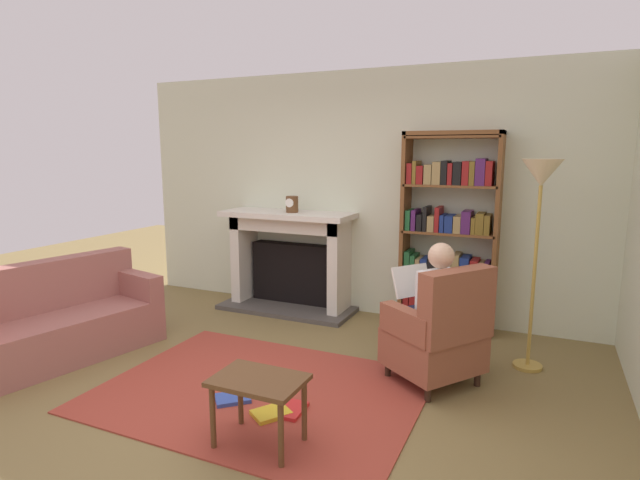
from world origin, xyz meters
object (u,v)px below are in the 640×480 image
fireplace (291,258)px  bookshelf (449,236)px  seated_reader (430,305)px  floor_lamp (540,192)px  mantel_clock (292,204)px  armchair_reading (439,333)px  side_table (259,389)px  sofa_floral (56,323)px

fireplace → bookshelf: size_ratio=0.77×
bookshelf → seated_reader: size_ratio=1.77×
floor_lamp → fireplace: bearing=165.5°
mantel_clock → armchair_reading: 2.41m
side_table → sofa_floral: bearing=169.0°
armchair_reading → side_table: size_ratio=1.73×
fireplace → seated_reader: (1.89, -1.25, 0.02)m
mantel_clock → seated_reader: 2.23m
floor_lamp → armchair_reading: bearing=-135.2°
side_table → fireplace: bearing=113.4°
side_table → floor_lamp: bearing=52.4°
seated_reader → fireplace: bearing=-87.6°
sofa_floral → floor_lamp: size_ratio=1.03×
floor_lamp → side_table: bearing=-127.6°
mantel_clock → sofa_floral: size_ratio=0.10×
bookshelf → seated_reader: bearing=-85.6°
fireplace → mantel_clock: mantel_clock is taller
sofa_floral → mantel_clock: bearing=-19.7°
bookshelf → armchair_reading: bearing=-81.9°
mantel_clock → sofa_floral: bearing=-122.5°
seated_reader → armchair_reading: bearing=90.0°
bookshelf → floor_lamp: (0.83, -0.71, 0.52)m
armchair_reading → seated_reader: seated_reader is taller
armchair_reading → floor_lamp: bearing=170.7°
side_table → bookshelf: bearing=76.0°
fireplace → sofa_floral: 2.50m
seated_reader → sofa_floral: seated_reader is taller
mantel_clock → bookshelf: (1.72, 0.14, -0.26)m
seated_reader → sofa_floral: (-3.13, -0.91, -0.30)m
armchair_reading → floor_lamp: 1.40m
fireplace → armchair_reading: (1.99, -1.32, -0.18)m
bookshelf → floor_lamp: bearing=-40.6°
armchair_reading → seated_reader: 0.23m
fireplace → sofa_floral: (-1.24, -2.16, -0.28)m
seated_reader → side_table: (-0.76, -1.37, -0.24)m
side_table → floor_lamp: size_ratio=0.32×
sofa_floral → bookshelf: bearing=-41.3°
mantel_clock → side_table: size_ratio=0.33×
seated_reader → floor_lamp: bearing=163.5°
mantel_clock → armchair_reading: mantel_clock is taller
sofa_floral → side_table: bearing=-88.2°
armchair_reading → side_table: armchair_reading is taller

